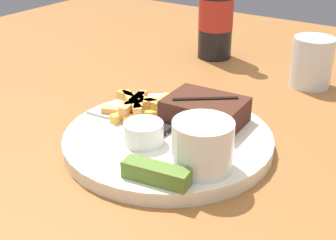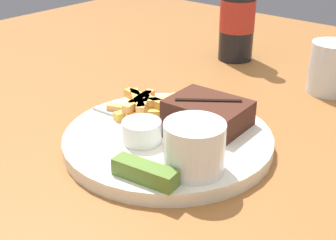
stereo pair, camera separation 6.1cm
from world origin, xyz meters
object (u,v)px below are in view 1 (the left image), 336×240
at_px(coleslaw_cup, 203,143).
at_px(knife_utensil, 177,122).
at_px(pickle_spear, 156,173).
at_px(beer_bottle, 216,12).
at_px(dinner_plate, 168,140).
at_px(drinking_glass, 312,62).
at_px(steak_portion, 205,111).
at_px(fork_utensil, 123,120).
at_px(dipping_sauce_cup, 144,132).

xyz_separation_m(coleslaw_cup, knife_utensil, (-0.09, 0.08, -0.03)).
bearing_deg(pickle_spear, beer_bottle, 111.43).
relative_size(dinner_plate, drinking_glass, 3.22).
height_order(steak_portion, fork_utensil, steak_portion).
height_order(dipping_sauce_cup, fork_utensil, dipping_sauce_cup).
relative_size(steak_portion, pickle_spear, 1.37).
relative_size(fork_utensil, knife_utensil, 0.81).
height_order(dinner_plate, beer_bottle, beer_bottle).
bearing_deg(drinking_glass, dinner_plate, -104.93).
distance_m(dinner_plate, beer_bottle, 0.39).
height_order(knife_utensil, beer_bottle, beer_bottle).
distance_m(fork_utensil, beer_bottle, 0.38).
xyz_separation_m(fork_utensil, drinking_glass, (0.16, 0.32, 0.02)).
distance_m(dinner_plate, steak_portion, 0.07).
xyz_separation_m(coleslaw_cup, drinking_glass, (0.00, 0.36, -0.01)).
xyz_separation_m(knife_utensil, drinking_glass, (0.09, 0.28, 0.02)).
height_order(dipping_sauce_cup, knife_utensil, dipping_sauce_cup).
relative_size(coleslaw_cup, knife_utensil, 0.42).
bearing_deg(beer_bottle, drinking_glass, -12.19).
xyz_separation_m(steak_portion, pickle_spear, (0.03, -0.16, -0.01)).
distance_m(steak_portion, knife_utensil, 0.04).
height_order(dipping_sauce_cup, beer_bottle, beer_bottle).
distance_m(dipping_sauce_cup, pickle_spear, 0.09).
height_order(steak_portion, pickle_spear, steak_portion).
relative_size(coleslaw_cup, dipping_sauce_cup, 1.40).
bearing_deg(dipping_sauce_cup, pickle_spear, -44.74).
relative_size(steak_portion, beer_bottle, 0.42).
bearing_deg(beer_bottle, coleslaw_cup, -62.98).
height_order(coleslaw_cup, fork_utensil, coleslaw_cup).
bearing_deg(dinner_plate, fork_utensil, -176.42).
height_order(steak_portion, beer_bottle, beer_bottle).
height_order(pickle_spear, beer_bottle, beer_bottle).
bearing_deg(dipping_sauce_cup, knife_utensil, 85.29).
bearing_deg(steak_portion, dinner_plate, -112.20).
height_order(pickle_spear, drinking_glass, drinking_glass).
bearing_deg(steak_portion, knife_utensil, -138.49).
xyz_separation_m(coleslaw_cup, beer_bottle, (-0.21, 0.41, 0.04)).
xyz_separation_m(pickle_spear, fork_utensil, (-0.12, 0.10, -0.01)).
relative_size(pickle_spear, knife_utensil, 0.48).
xyz_separation_m(dinner_plate, coleslaw_cup, (0.08, -0.05, 0.04)).
distance_m(dinner_plate, fork_utensil, 0.07).
bearing_deg(fork_utensil, coleslaw_cup, -19.68).
bearing_deg(steak_portion, pickle_spear, -79.62).
height_order(dinner_plate, drinking_glass, drinking_glass).
height_order(coleslaw_cup, drinking_glass, drinking_glass).
height_order(dinner_plate, dipping_sauce_cup, dipping_sauce_cup).
height_order(steak_portion, dipping_sauce_cup, steak_portion).
bearing_deg(steak_portion, drinking_glass, 76.73).
height_order(pickle_spear, knife_utensil, pickle_spear).
distance_m(coleslaw_cup, fork_utensil, 0.16).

